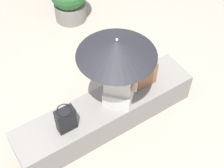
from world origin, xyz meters
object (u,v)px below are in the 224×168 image
object	(u,v)px
person_seated	(119,81)
tote_bag_canvas	(66,119)
handbag_black	(144,73)
parasol	(117,48)

from	to	relation	value
person_seated	tote_bag_canvas	distance (m)	0.76
handbag_black	tote_bag_canvas	bearing A→B (deg)	4.31
parasol	tote_bag_canvas	bearing A→B (deg)	5.82
person_seated	handbag_black	world-z (taller)	person_seated
parasol	handbag_black	world-z (taller)	parasol
parasol	handbag_black	distance (m)	0.81
parasol	tote_bag_canvas	xyz separation A→B (m)	(0.74, 0.08, -0.67)
handbag_black	tote_bag_canvas	distance (m)	1.18
tote_bag_canvas	handbag_black	bearing A→B (deg)	-175.69
person_seated	handbag_black	xyz separation A→B (m)	(-0.45, -0.08, -0.21)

